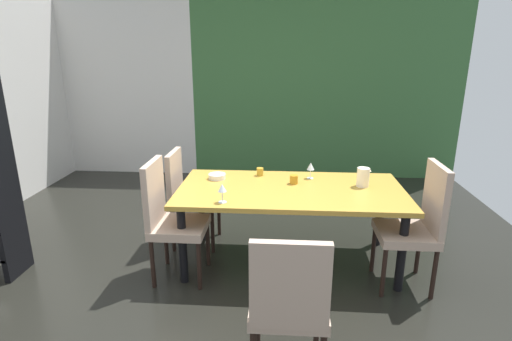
% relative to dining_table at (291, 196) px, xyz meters
% --- Properties ---
extents(ground_plane, '(5.97, 6.27, 0.02)m').
position_rel_dining_table_xyz_m(ground_plane, '(-0.51, -0.42, -0.65)').
color(ground_plane, black).
extents(back_panel_interior, '(2.07, 0.10, 2.60)m').
position_rel_dining_table_xyz_m(back_panel_interior, '(-2.46, 2.67, 0.66)').
color(back_panel_interior, silver).
rests_on(back_panel_interior, ground_plane).
extents(garden_window_panel, '(3.90, 0.10, 2.60)m').
position_rel_dining_table_xyz_m(garden_window_panel, '(0.53, 2.67, 0.66)').
color(garden_window_panel, '#366235').
rests_on(garden_window_panel, ground_plane).
extents(dining_table, '(1.96, 0.99, 0.71)m').
position_rel_dining_table_xyz_m(dining_table, '(0.00, 0.00, 0.00)').
color(dining_table, '#B78B35').
rests_on(dining_table, ground_plane).
extents(chair_left_near, '(0.45, 0.44, 1.02)m').
position_rel_dining_table_xyz_m(chair_left_near, '(-1.00, -0.31, -0.08)').
color(chair_left_near, tan).
rests_on(chair_left_near, ground_plane).
extents(chair_left_far, '(0.45, 0.44, 0.94)m').
position_rel_dining_table_xyz_m(chair_left_far, '(-0.99, 0.31, -0.11)').
color(chair_left_far, tan).
rests_on(chair_left_far, ground_plane).
extents(chair_head_near, '(0.44, 0.44, 0.96)m').
position_rel_dining_table_xyz_m(chair_head_near, '(-0.02, -1.38, -0.10)').
color(chair_head_near, tan).
rests_on(chair_head_near, ground_plane).
extents(chair_right_near, '(0.44, 0.44, 1.03)m').
position_rel_dining_table_xyz_m(chair_right_near, '(1.00, -0.31, -0.08)').
color(chair_right_near, tan).
rests_on(chair_right_near, ground_plane).
extents(wine_glass_west, '(0.07, 0.07, 0.15)m').
position_rel_dining_table_xyz_m(wine_glass_west, '(0.18, 0.29, 0.18)').
color(wine_glass_west, silver).
rests_on(wine_glass_west, dining_table).
extents(wine_glass_east, '(0.07, 0.07, 0.15)m').
position_rel_dining_table_xyz_m(wine_glass_east, '(-0.54, -0.37, 0.19)').
color(wine_glass_east, silver).
rests_on(wine_glass_east, dining_table).
extents(serving_bowl_right, '(0.16, 0.16, 0.05)m').
position_rel_dining_table_xyz_m(serving_bowl_right, '(-0.68, 0.21, 0.10)').
color(serving_bowl_right, silver).
rests_on(serving_bowl_right, dining_table).
extents(cup_near_window, '(0.06, 0.06, 0.07)m').
position_rel_dining_table_xyz_m(cup_near_window, '(-0.29, 0.34, 0.11)').
color(cup_near_window, gold).
rests_on(cup_near_window, dining_table).
extents(cup_left, '(0.07, 0.07, 0.08)m').
position_rel_dining_table_xyz_m(cup_left, '(0.03, 0.12, 0.11)').
color(cup_left, '#BE821E').
rests_on(cup_left, dining_table).
extents(pitcher_rear, '(0.12, 0.11, 0.17)m').
position_rel_dining_table_xyz_m(pitcher_rear, '(0.63, 0.09, 0.16)').
color(pitcher_rear, white).
rests_on(pitcher_rear, dining_table).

